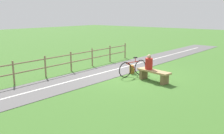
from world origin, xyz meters
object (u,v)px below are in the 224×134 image
at_px(person_seated, 149,63).
at_px(bicycle, 133,68).
at_px(backpack, 132,69).
at_px(bench, 154,74).

height_order(person_seated, bicycle, person_seated).
bearing_deg(bicycle, person_seated, 95.76).
relative_size(person_seated, backpack, 1.65).
xyz_separation_m(person_seated, backpack, (1.35, -0.59, -0.60)).
xyz_separation_m(person_seated, bicycle, (0.98, -0.15, -0.40)).
distance_m(bench, person_seated, 0.55).
distance_m(bench, bicycle, 1.29).
distance_m(person_seated, bicycle, 1.07).
relative_size(bench, person_seated, 2.45).
bearing_deg(person_seated, backpack, -13.53).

